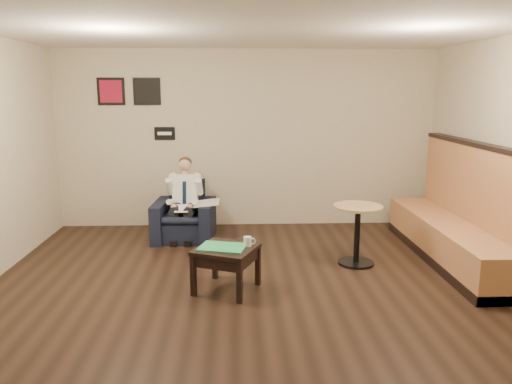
{
  "coord_description": "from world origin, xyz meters",
  "views": [
    {
      "loc": [
        -0.2,
        -4.96,
        2.16
      ],
      "look_at": [
        0.07,
        1.2,
        0.91
      ],
      "focal_mm": 35.0,
      "sensor_mm": 36.0,
      "label": 1
    }
  ],
  "objects_px": {
    "green_folder": "(223,247)",
    "armchair": "(184,211)",
    "smartphone": "(237,243)",
    "seated_man": "(183,203)",
    "side_table": "(227,269)",
    "cafe_table": "(357,235)",
    "coffee_mug": "(248,241)",
    "banquette": "(453,203)"
  },
  "relations": [
    {
      "from": "green_folder",
      "to": "armchair",
      "type": "bearing_deg",
      "value": 107.24
    },
    {
      "from": "green_folder",
      "to": "smartphone",
      "type": "distance_m",
      "value": 0.22
    },
    {
      "from": "seated_man",
      "to": "smartphone",
      "type": "xyz_separation_m",
      "value": [
        0.78,
        -1.72,
        -0.08
      ]
    },
    {
      "from": "seated_man",
      "to": "side_table",
      "type": "relative_size",
      "value": 1.9
    },
    {
      "from": "side_table",
      "to": "smartphone",
      "type": "height_order",
      "value": "smartphone"
    },
    {
      "from": "cafe_table",
      "to": "smartphone",
      "type": "bearing_deg",
      "value": -157.11
    },
    {
      "from": "smartphone",
      "to": "cafe_table",
      "type": "relative_size",
      "value": 0.2
    },
    {
      "from": "coffee_mug",
      "to": "green_folder",
      "type": "bearing_deg",
      "value": -169.79
    },
    {
      "from": "side_table",
      "to": "green_folder",
      "type": "height_order",
      "value": "green_folder"
    },
    {
      "from": "armchair",
      "to": "side_table",
      "type": "height_order",
      "value": "armchair"
    },
    {
      "from": "seated_man",
      "to": "green_folder",
      "type": "relative_size",
      "value": 2.33
    },
    {
      "from": "armchair",
      "to": "side_table",
      "type": "relative_size",
      "value": 1.43
    },
    {
      "from": "green_folder",
      "to": "smartphone",
      "type": "xyz_separation_m",
      "value": [
        0.16,
        0.15,
        -0.0
      ]
    },
    {
      "from": "cafe_table",
      "to": "green_folder",
      "type": "bearing_deg",
      "value": -154.86
    },
    {
      "from": "armchair",
      "to": "cafe_table",
      "type": "distance_m",
      "value": 2.58
    },
    {
      "from": "cafe_table",
      "to": "banquette",
      "type": "bearing_deg",
      "value": 5.53
    },
    {
      "from": "seated_man",
      "to": "smartphone",
      "type": "relative_size",
      "value": 7.48
    },
    {
      "from": "seated_man",
      "to": "coffee_mug",
      "type": "height_order",
      "value": "seated_man"
    },
    {
      "from": "armchair",
      "to": "seated_man",
      "type": "height_order",
      "value": "seated_man"
    },
    {
      "from": "seated_man",
      "to": "cafe_table",
      "type": "bearing_deg",
      "value": -22.07
    },
    {
      "from": "seated_man",
      "to": "banquette",
      "type": "bearing_deg",
      "value": -11.9
    },
    {
      "from": "seated_man",
      "to": "side_table",
      "type": "height_order",
      "value": "seated_man"
    },
    {
      "from": "side_table",
      "to": "seated_man",
      "type": "bearing_deg",
      "value": 109.48
    },
    {
      "from": "armchair",
      "to": "coffee_mug",
      "type": "distance_m",
      "value": 2.13
    },
    {
      "from": "coffee_mug",
      "to": "side_table",
      "type": "bearing_deg",
      "value": -169.79
    },
    {
      "from": "green_folder",
      "to": "smartphone",
      "type": "height_order",
      "value": "green_folder"
    },
    {
      "from": "armchair",
      "to": "banquette",
      "type": "height_order",
      "value": "banquette"
    },
    {
      "from": "cafe_table",
      "to": "seated_man",
      "type": "bearing_deg",
      "value": 154.62
    },
    {
      "from": "coffee_mug",
      "to": "banquette",
      "type": "xyz_separation_m",
      "value": [
        2.65,
        0.86,
        0.21
      ]
    },
    {
      "from": "seated_man",
      "to": "cafe_table",
      "type": "relative_size",
      "value": 1.5
    },
    {
      "from": "side_table",
      "to": "coffee_mug",
      "type": "height_order",
      "value": "coffee_mug"
    },
    {
      "from": "armchair",
      "to": "cafe_table",
      "type": "relative_size",
      "value": 1.13
    },
    {
      "from": "coffee_mug",
      "to": "smartphone",
      "type": "height_order",
      "value": "coffee_mug"
    },
    {
      "from": "seated_man",
      "to": "banquette",
      "type": "relative_size",
      "value": 0.39
    },
    {
      "from": "green_folder",
      "to": "coffee_mug",
      "type": "height_order",
      "value": "coffee_mug"
    },
    {
      "from": "cafe_table",
      "to": "coffee_mug",
      "type": "bearing_deg",
      "value": -152.28
    },
    {
      "from": "banquette",
      "to": "green_folder",
      "type": "bearing_deg",
      "value": -162.81
    },
    {
      "from": "green_folder",
      "to": "seated_man",
      "type": "bearing_deg",
      "value": 108.35
    },
    {
      "from": "smartphone",
      "to": "banquette",
      "type": "xyz_separation_m",
      "value": [
        2.77,
        0.76,
        0.25
      ]
    },
    {
      "from": "coffee_mug",
      "to": "banquette",
      "type": "relative_size",
      "value": 0.04
    },
    {
      "from": "side_table",
      "to": "coffee_mug",
      "type": "distance_m",
      "value": 0.38
    },
    {
      "from": "armchair",
      "to": "cafe_table",
      "type": "height_order",
      "value": "armchair"
    }
  ]
}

